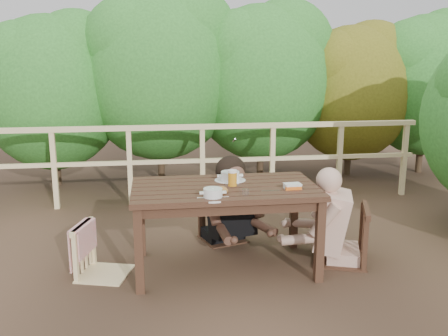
{
  "coord_description": "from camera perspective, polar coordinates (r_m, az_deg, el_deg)",
  "views": [
    {
      "loc": [
        -0.59,
        -4.12,
        1.87
      ],
      "look_at": [
        0.0,
        0.05,
        0.9
      ],
      "focal_mm": 40.13,
      "sensor_mm": 36.0,
      "label": 1
    }
  ],
  "objects": [
    {
      "name": "butter_tub",
      "position": [
        4.26,
        7.81,
        -2.16
      ],
      "size": [
        0.15,
        0.11,
        0.06
      ],
      "primitive_type": "cube",
      "rotation": [
        0.0,
        0.0,
        0.06
      ],
      "color": "silver",
      "rests_on": "table"
    },
    {
      "name": "chair_left",
      "position": [
        4.39,
        -13.68,
        -6.69
      ],
      "size": [
        0.52,
        0.52,
        0.85
      ],
      "primitive_type": "cube",
      "rotation": [
        0.0,
        0.0,
        1.29
      ],
      "color": "beige",
      "rests_on": "ground"
    },
    {
      "name": "diner_right",
      "position": [
        4.61,
        13.78,
        -1.92
      ],
      "size": [
        0.86,
        0.78,
        1.43
      ],
      "primitive_type": null,
      "rotation": [
        0.0,
        0.0,
        1.23
      ],
      "color": "#D1A38E",
      "rests_on": "ground"
    },
    {
      "name": "bread_roll",
      "position": [
        4.09,
        -0.39,
        -2.59
      ],
      "size": [
        0.12,
        0.09,
        0.07
      ],
      "primitive_type": "ellipsoid",
      "color": "#A4792F",
      "rests_on": "table"
    },
    {
      "name": "hedge_row",
      "position": [
        7.39,
        -0.34,
        13.21
      ],
      "size": [
        6.6,
        1.6,
        3.8
      ],
      "primitive_type": null,
      "color": "#2C6C25",
      "rests_on": "ground"
    },
    {
      "name": "railing",
      "position": [
        6.3,
        -2.47,
        0.45
      ],
      "size": [
        5.6,
        0.1,
        1.01
      ],
      "primitive_type": "cube",
      "color": "beige",
      "rests_on": "ground"
    },
    {
      "name": "beer_glass",
      "position": [
        4.31,
        0.97,
        -1.24
      ],
      "size": [
        0.08,
        0.08,
        0.15
      ],
      "primitive_type": "cylinder",
      "color": "orange",
      "rests_on": "table"
    },
    {
      "name": "soup_near",
      "position": [
        3.98,
        -1.27,
        -2.94
      ],
      "size": [
        0.26,
        0.26,
        0.09
      ],
      "primitive_type": "cylinder",
      "color": "white",
      "rests_on": "table"
    },
    {
      "name": "table",
      "position": [
        4.43,
        0.09,
        -6.87
      ],
      "size": [
        1.59,
        0.9,
        0.74
      ],
      "primitive_type": "cube",
      "color": "#362115",
      "rests_on": "ground"
    },
    {
      "name": "ground",
      "position": [
        4.56,
        0.09,
        -11.22
      ],
      "size": [
        60.0,
        60.0,
        0.0
      ],
      "primitive_type": "plane",
      "color": "#4F3727",
      "rests_on": "ground"
    },
    {
      "name": "woman",
      "position": [
        5.0,
        -0.14,
        -0.71
      ],
      "size": [
        0.74,
        0.82,
        1.37
      ],
      "primitive_type": null,
      "rotation": [
        0.0,
        0.0,
        3.46
      ],
      "color": "black",
      "rests_on": "ground"
    },
    {
      "name": "chair_far",
      "position": [
        5.06,
        -0.11,
        -3.76
      ],
      "size": [
        0.52,
        0.52,
        0.83
      ],
      "primitive_type": "cube",
      "rotation": [
        0.0,
        0.0,
        0.32
      ],
      "color": "#362115",
      "rests_on": "ground"
    },
    {
      "name": "soup_far",
      "position": [
        4.51,
        0.7,
        -0.99
      ],
      "size": [
        0.28,
        0.28,
        0.09
      ],
      "primitive_type": "cylinder",
      "color": "white",
      "rests_on": "table"
    },
    {
      "name": "tumbler",
      "position": [
        4.03,
        2.46,
        -2.89
      ],
      "size": [
        0.06,
        0.06,
        0.07
      ],
      "primitive_type": "cylinder",
      "color": "silver",
      "rests_on": "table"
    },
    {
      "name": "chair_right",
      "position": [
        4.66,
        13.29,
        -4.57
      ],
      "size": [
        0.63,
        0.63,
        0.99
      ],
      "primitive_type": "cube",
      "rotation": [
        0.0,
        0.0,
        -1.91
      ],
      "color": "#362115",
      "rests_on": "ground"
    }
  ]
}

